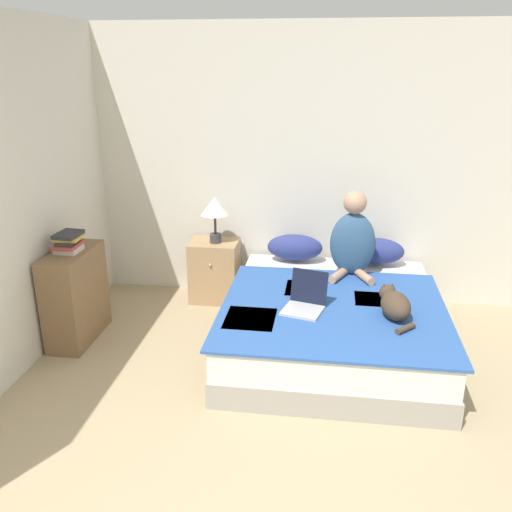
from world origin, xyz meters
TOP-DOWN VIEW (x-y plane):
  - wall_back at (0.00, 3.34)m, footprint 5.08×0.05m
  - wall_side at (-2.07, 1.66)m, footprint 0.05×4.31m
  - bed at (0.24, 2.28)m, footprint 1.70×1.97m
  - pillow_near at (-0.13, 3.11)m, footprint 0.52×0.27m
  - pillow_far at (0.61, 3.11)m, footprint 0.52×0.27m
  - person_sitting at (0.39, 2.81)m, footprint 0.39×0.38m
  - cat_tabby at (0.68, 1.99)m, footprint 0.27×0.51m
  - laptop_open at (0.02, 2.04)m, footprint 0.35×0.38m
  - nightstand at (-0.90, 3.08)m, footprint 0.45×0.39m
  - table_lamp at (-0.88, 3.06)m, footprint 0.26×0.26m
  - bookshelf at (-1.87, 2.14)m, footprint 0.29×0.66m
  - book_stack_top at (-1.87, 2.14)m, footprint 0.20×0.25m

SIDE VIEW (x-z plane):
  - bed at x=0.24m, z-range 0.00..0.44m
  - nightstand at x=-0.90m, z-range 0.00..0.59m
  - bookshelf at x=-1.87m, z-range 0.00..0.77m
  - laptop_open at x=0.02m, z-range 0.36..0.63m
  - cat_tabby at x=0.68m, z-range 0.44..0.65m
  - pillow_near at x=-0.13m, z-range 0.44..0.68m
  - pillow_far at x=0.61m, z-range 0.44..0.68m
  - person_sitting at x=0.39m, z-range 0.39..1.13m
  - book_stack_top at x=-1.87m, z-range 0.77..0.93m
  - table_lamp at x=-0.88m, z-range 0.70..1.14m
  - wall_back at x=0.00m, z-range 0.00..2.55m
  - wall_side at x=-2.07m, z-range 0.00..2.55m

